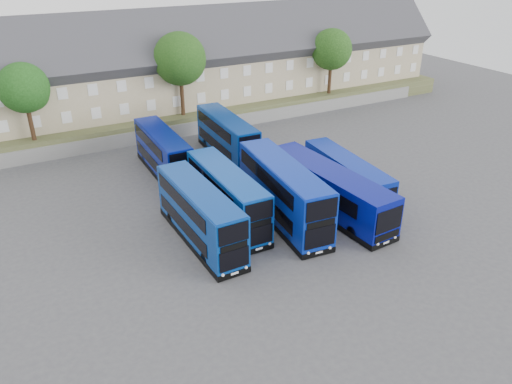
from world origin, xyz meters
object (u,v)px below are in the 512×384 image
at_px(dd_front_left, 200,216).
at_px(tree_west, 25,89).
at_px(tree_far, 337,36).
at_px(coach_east_a, 328,191).
at_px(tree_mid, 181,61).
at_px(dd_front_mid, 227,197).
at_px(tree_east, 332,51).

bearing_deg(dd_front_left, tree_west, 109.11).
relative_size(tree_west, tree_far, 0.88).
height_order(dd_front_left, coach_east_a, dd_front_left).
relative_size(dd_front_left, tree_mid, 1.16).
relative_size(dd_front_mid, tree_mid, 1.16).
bearing_deg(tree_mid, coach_east_a, -82.38).
relative_size(coach_east_a, tree_east, 1.63).
relative_size(tree_mid, tree_far, 1.06).
xyz_separation_m(dd_front_mid, tree_east, (24.73, 20.73, 5.33)).
distance_m(coach_east_a, tree_far, 38.24).
distance_m(tree_mid, tree_east, 20.02).
xyz_separation_m(tree_east, tree_far, (6.00, 7.00, 0.34)).
height_order(dd_front_left, dd_front_mid, dd_front_left).
bearing_deg(tree_mid, tree_far, 14.04).
bearing_deg(coach_east_a, tree_east, 50.21).
xyz_separation_m(dd_front_left, coach_east_a, (10.87, -0.58, -0.30)).
bearing_deg(tree_east, coach_east_a, -126.12).
relative_size(dd_front_mid, tree_east, 1.30).
distance_m(dd_front_mid, tree_far, 41.78).
bearing_deg(dd_front_left, tree_east, 37.96).
bearing_deg(tree_mid, dd_front_left, -108.54).
bearing_deg(tree_mid, tree_west, -178.21).
xyz_separation_m(dd_front_left, tree_far, (33.71, 29.50, 5.66)).
xyz_separation_m(dd_front_left, tree_west, (-8.29, 22.50, 4.98)).
xyz_separation_m(dd_front_left, tree_east, (27.71, 22.50, 5.32)).
distance_m(dd_front_left, tree_west, 24.49).
bearing_deg(tree_east, tree_far, 49.40).
bearing_deg(tree_far, coach_east_a, -127.22).
bearing_deg(tree_far, dd_front_left, -138.81).
distance_m(coach_east_a, tree_west, 30.45).
height_order(dd_front_mid, tree_east, tree_east).
relative_size(dd_front_mid, tree_far, 1.23).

